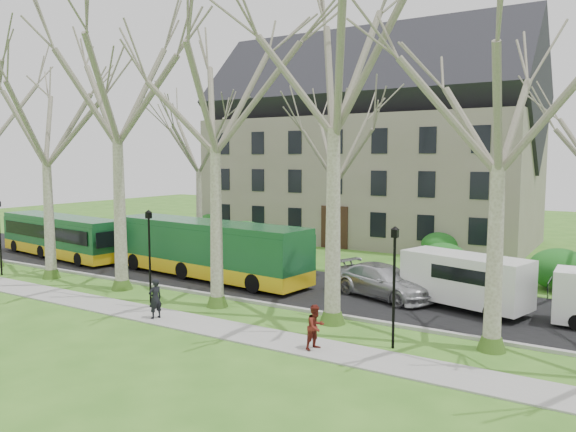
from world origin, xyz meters
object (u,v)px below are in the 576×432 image
Objects in this scene: sedan at (384,281)px; pedestrian_a at (155,299)px; bus_follow at (207,248)px; van_a at (465,282)px; bus_lead at (61,236)px; pedestrian_b at (316,327)px.

pedestrian_a is at bearing 160.32° from sedan.
bus_follow is 8.34m from pedestrian_a.
bus_lead is at bearing -161.80° from van_a.
bus_lead is at bearing 111.81° from sedan.
bus_follow reaches higher than pedestrian_b.
bus_follow is 10.34m from sedan.
bus_follow reaches higher than van_a.
sedan is 3.21× the size of pedestrian_a.
bus_lead reaches higher than sedan.
pedestrian_a is (3.46, -7.54, -0.79)m from bus_follow.
van_a is (3.88, -0.06, 0.43)m from sedan.
van_a is at bearing -3.88° from pedestrian_b.
pedestrian_a is (-10.69, -8.36, -0.37)m from van_a.
van_a is (26.89, 0.95, -0.23)m from bus_lead.
van_a is at bearing 9.47° from bus_lead.
van_a is at bearing -71.68° from sedan.
bus_lead is 23.05m from sedan.
bus_follow is 2.42× the size of sedan.
van_a is at bearing 9.64° from bus_follow.
bus_lead is 26.91m from van_a.
bus_follow is at bearing -142.97° from pedestrian_a.
pedestrian_b is (23.80, -7.23, -0.65)m from bus_lead.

